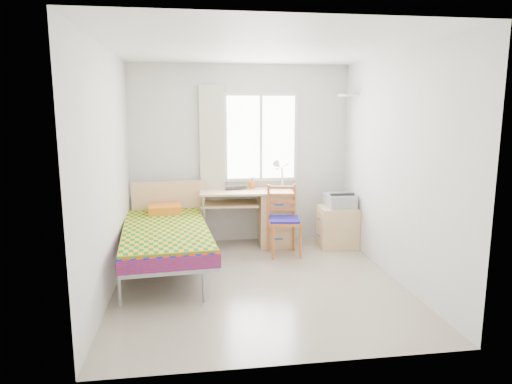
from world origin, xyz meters
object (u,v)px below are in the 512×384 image
(bed, at_px, (166,233))
(printer, at_px, (340,200))
(desk, at_px, (270,215))
(chair, at_px, (284,216))
(cabinet, at_px, (337,227))

(bed, height_order, printer, bed)
(desk, relative_size, chair, 1.40)
(chair, height_order, cabinet, chair)
(bed, bearing_deg, desk, 25.93)
(chair, distance_m, printer, 0.92)
(desk, distance_m, printer, 1.03)
(bed, height_order, chair, chair)
(bed, distance_m, desk, 1.68)
(desk, bearing_deg, bed, -145.95)
(bed, distance_m, cabinet, 2.48)
(desk, bearing_deg, chair, -73.40)
(chair, relative_size, cabinet, 1.65)
(cabinet, bearing_deg, bed, -162.16)
(desk, distance_m, chair, 0.49)
(bed, xyz_separation_m, chair, (1.56, 0.39, 0.08))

